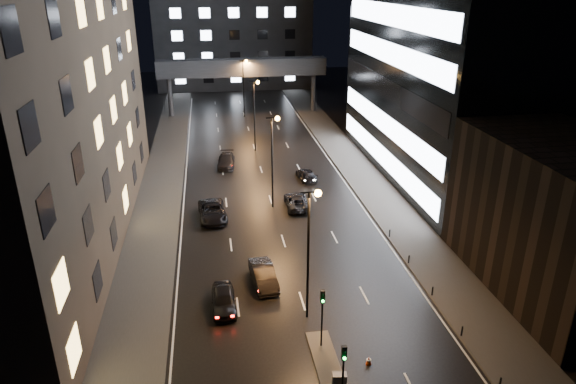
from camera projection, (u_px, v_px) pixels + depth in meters
name	position (u px, v px, depth m)	size (l,w,h in m)	color
ground	(261.00, 170.00, 67.21)	(160.00, 160.00, 0.00)	black
sidewalk_left	(161.00, 189.00, 60.84)	(5.00, 110.00, 0.15)	#383533
sidewalk_right	(364.00, 177.00, 64.40)	(5.00, 110.00, 0.15)	#383533
building_left	(2.00, 21.00, 41.70)	(15.00, 48.00, 40.00)	#2D2319
building_right_low	(561.00, 220.00, 39.49)	(10.00, 18.00, 12.00)	black
building_far	(233.00, 29.00, 115.25)	(34.00, 14.00, 25.00)	#333335
skybridge	(242.00, 68.00, 91.34)	(30.00, 3.00, 10.00)	#333335
median_island	(329.00, 372.00, 32.59)	(1.60, 8.00, 0.15)	#383533
traffic_signal_near	(322.00, 309.00, 33.69)	(0.28, 0.34, 4.40)	black
traffic_signal_far	(343.00, 367.00, 28.68)	(0.28, 0.34, 4.40)	black
bollard_row	(446.00, 311.00, 37.95)	(0.12, 25.12, 0.90)	black
streetlight_near	(311.00, 239.00, 35.56)	(1.45, 0.50, 10.15)	black
streetlight_mid_a	(274.00, 150.00, 53.79)	(1.45, 0.50, 10.15)	black
streetlight_mid_b	(255.00, 107.00, 72.02)	(1.45, 0.50, 10.15)	black
streetlight_far	(244.00, 81.00, 90.25)	(1.45, 0.50, 10.15)	black
car_away_a	(224.00, 300.00, 38.73)	(1.79, 4.44, 1.51)	black
car_away_b	(263.00, 275.00, 41.84)	(1.70, 4.89, 1.61)	black
car_away_c	(212.00, 211.00, 53.26)	(2.69, 5.83, 1.62)	black
car_away_d	(226.00, 161.00, 68.15)	(2.15, 5.29, 1.54)	black
car_toward_a	(297.00, 201.00, 55.93)	(2.35, 5.09, 1.41)	black
car_toward_b	(306.00, 175.00, 63.60)	(1.85, 4.55, 1.32)	black
utility_cabinet	(339.00, 382.00, 30.82)	(0.86, 0.50, 1.22)	#49494C
cone_a	(369.00, 361.00, 33.26)	(0.39, 0.39, 0.56)	#DA3F0B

